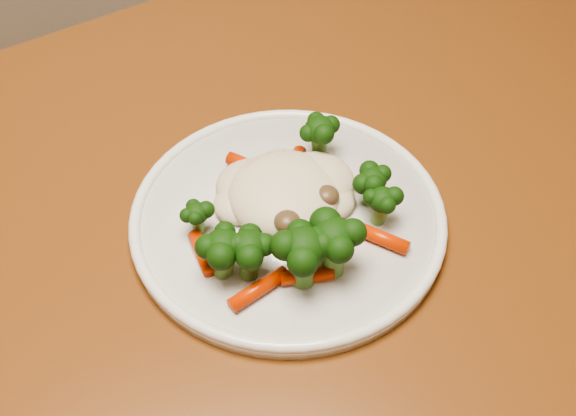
% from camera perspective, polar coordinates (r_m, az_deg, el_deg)
% --- Properties ---
extents(dining_table, '(1.42, 1.19, 0.75)m').
position_cam_1_polar(dining_table, '(0.68, 0.90, -8.14)').
color(dining_table, brown).
rests_on(dining_table, ground).
extents(plate, '(0.26, 0.26, 0.01)m').
position_cam_1_polar(plate, '(0.61, 0.00, -0.89)').
color(plate, white).
rests_on(plate, dining_table).
extents(meal, '(0.18, 0.18, 0.05)m').
position_cam_1_polar(meal, '(0.58, 0.43, -0.15)').
color(meal, beige).
rests_on(meal, plate).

